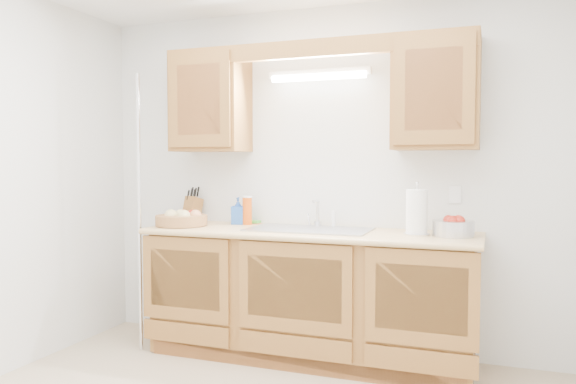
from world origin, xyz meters
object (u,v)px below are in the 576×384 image
at_px(fruit_basket, 182,219).
at_px(knife_block, 192,209).
at_px(paper_towel, 417,213).
at_px(apple_bowl, 454,227).

xyz_separation_m(fruit_basket, knife_block, (-0.06, 0.27, 0.05)).
relative_size(fruit_basket, paper_towel, 1.21).
bearing_deg(fruit_basket, paper_towel, 2.08).
height_order(knife_block, paper_towel, paper_towel).
bearing_deg(apple_bowl, paper_towel, -176.47).
bearing_deg(fruit_basket, apple_bowl, 2.26).
height_order(fruit_basket, apple_bowl, apple_bowl).
xyz_separation_m(paper_towel, apple_bowl, (0.23, 0.01, -0.09)).
relative_size(paper_towel, apple_bowl, 1.25).
height_order(paper_towel, apple_bowl, paper_towel).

